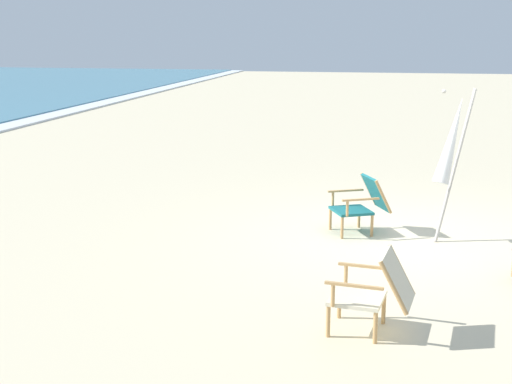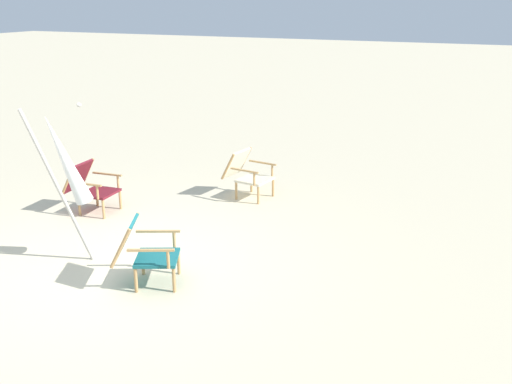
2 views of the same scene
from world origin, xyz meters
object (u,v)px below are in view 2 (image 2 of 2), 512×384
Objects in this scene: beach_chair_mid_center at (143,250)px; umbrella_furled_white at (65,162)px; beach_chair_front_right at (246,172)px; beach_chair_front_left at (90,185)px.

umbrella_furled_white reaches higher than beach_chair_mid_center.
umbrella_furled_white is (3.29, -0.85, 0.90)m from beach_chair_front_right.
beach_chair_mid_center is 3.42m from beach_chair_front_right.
beach_chair_front_left is 2.53m from beach_chair_front_right.
beach_chair_mid_center is 1.45m from umbrella_furled_white.
beach_chair_front_right is 0.40× the size of umbrella_furled_white.
beach_chair_mid_center is at bearing 4.86° from beach_chair_front_right.
beach_chair_front_left is 2.13m from umbrella_furled_white.
beach_chair_front_left is (-1.73, -2.19, -0.00)m from beach_chair_mid_center.
umbrella_furled_white is (1.62, 1.06, 0.90)m from beach_chair_front_left.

